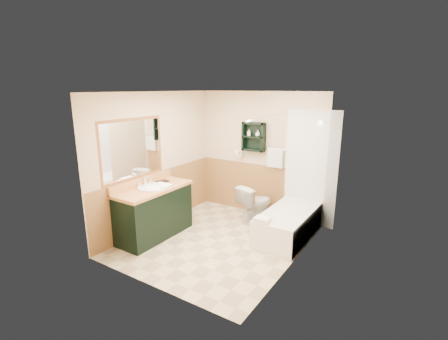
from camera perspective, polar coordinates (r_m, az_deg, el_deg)
floor at (r=5.50m, az=-1.17°, el=-12.30°), size 3.00×3.00×0.00m
back_wall at (r=6.36m, az=6.42°, el=2.77°), size 2.60×0.04×2.40m
left_wall at (r=5.90m, az=-11.96°, el=1.62°), size 0.04×3.00×2.40m
right_wall at (r=4.50m, az=12.87°, el=-2.37°), size 0.04×3.00×2.40m
ceiling at (r=4.92m, az=-1.31°, el=13.80°), size 2.60×3.00×0.04m
wainscot_left at (r=6.06m, az=-11.38°, el=-4.88°), size 2.98×2.98×1.00m
wainscot_back at (r=6.51m, az=6.11°, el=-3.33°), size 2.58×2.58×1.00m
mirror_frame at (r=5.43m, az=-15.80°, el=3.55°), size 1.30×1.30×1.00m
mirror_glass at (r=5.43m, az=-15.76°, el=3.54°), size 1.20×1.20×0.90m
tile_right at (r=5.24m, az=15.20°, el=-1.85°), size 1.50×1.50×2.10m
tile_back at (r=5.98m, az=15.01°, el=0.15°), size 0.95×0.95×2.10m
tile_accent at (r=5.08m, az=15.72°, el=7.41°), size 1.50×1.50×0.10m
wall_shelf at (r=6.24m, az=5.21°, el=5.85°), size 0.45×0.15×0.55m
hair_dryer at (r=6.47m, az=2.89°, el=3.04°), size 0.10×0.24×0.18m
towel_bar at (r=6.13m, az=9.10°, el=3.66°), size 0.40×0.06×0.40m
curtain_rod at (r=5.33m, az=8.10°, el=9.19°), size 0.03×1.60×0.03m
shower_curtain at (r=5.63m, az=8.54°, el=0.65°), size 1.05×1.05×1.70m
vanity at (r=5.62m, az=-12.13°, el=-7.22°), size 0.59×1.37×0.87m
bathtub at (r=5.66m, az=11.31°, el=-9.23°), size 0.70×1.50×0.46m
toilet at (r=6.15m, az=5.56°, el=-5.86°), size 0.60×0.80×0.70m
counter_towel at (r=5.47m, az=-10.91°, el=-2.73°), size 0.29×0.23×0.04m
vanity_book at (r=5.78m, az=-11.30°, el=-0.92°), size 0.16×0.05×0.21m
tub_towel at (r=5.06m, az=6.80°, el=-8.64°), size 0.23×0.19×0.07m
soap_bottle_a at (r=6.28m, az=4.43°, el=6.31°), size 0.06×0.13×0.06m
soap_bottle_b at (r=6.19m, az=5.96°, el=6.33°), size 0.11×0.13×0.09m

